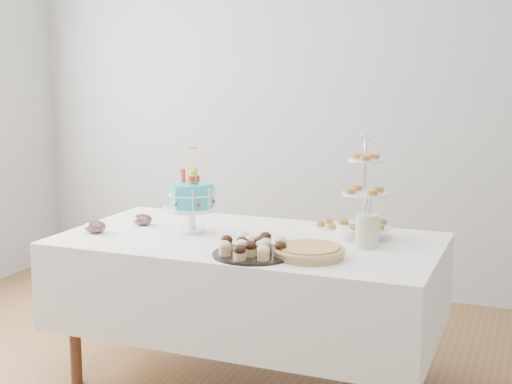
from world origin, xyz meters
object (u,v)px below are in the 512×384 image
at_px(tiered_stand, 364,194).
at_px(pastry_plate, 334,225).
at_px(cupcake_tray, 253,247).
at_px(plate_stack, 354,230).
at_px(jam_bowl_a, 95,227).
at_px(pie, 309,251).
at_px(table, 249,281).
at_px(birthday_cake, 191,210).
at_px(jam_bowl_b, 143,220).
at_px(utensil_pitcher, 367,230).

relative_size(tiered_stand, pastry_plate, 2.19).
xyz_separation_m(cupcake_tray, plate_stack, (0.34, 0.54, -0.01)).
xyz_separation_m(cupcake_tray, jam_bowl_a, (-0.94, 0.11, -0.01)).
bearing_deg(pie, cupcake_tray, -165.59).
bearing_deg(table, birthday_cake, 179.74).
relative_size(pastry_plate, jam_bowl_b, 2.33).
height_order(pastry_plate, jam_bowl_b, jam_bowl_b).
height_order(plate_stack, pastry_plate, plate_stack).
bearing_deg(pie, pastry_plate, 95.50).
bearing_deg(pastry_plate, plate_stack, -46.61).
xyz_separation_m(plate_stack, utensil_pitcher, (0.11, -0.19, 0.05)).
height_order(cupcake_tray, utensil_pitcher, utensil_pitcher).
xyz_separation_m(table, birthday_cake, (-0.33, 0.00, 0.35)).
relative_size(table, jam_bowl_a, 16.99).
bearing_deg(plate_stack, pie, -100.69).
height_order(birthday_cake, cupcake_tray, birthday_cake).
distance_m(table, cupcake_tray, 0.44).
bearing_deg(jam_bowl_a, jam_bowl_b, 62.68).
relative_size(birthday_cake, cupcake_tray, 1.18).
bearing_deg(pastry_plate, pie, -84.50).
xyz_separation_m(pastry_plate, utensil_pitcher, (0.26, -0.35, 0.07)).
distance_m(plate_stack, pastry_plate, 0.22).
relative_size(pie, plate_stack, 1.90).
bearing_deg(utensil_pitcher, pastry_plate, 113.70).
bearing_deg(jam_bowl_a, plate_stack, 18.23).
relative_size(jam_bowl_b, utensil_pitcher, 0.43).
xyz_separation_m(birthday_cake, utensil_pitcher, (0.93, 0.03, -0.03)).
xyz_separation_m(table, cupcake_tray, (0.15, -0.31, 0.27)).
height_order(tiered_stand, jam_bowl_b, tiered_stand).
distance_m(cupcake_tray, utensil_pitcher, 0.57).
bearing_deg(birthday_cake, jam_bowl_b, -176.16).
xyz_separation_m(cupcake_tray, pastry_plate, (0.19, 0.69, -0.03)).
bearing_deg(tiered_stand, cupcake_tray, -126.50).
bearing_deg(pastry_plate, table, -131.78).
relative_size(birthday_cake, utensil_pitcher, 1.80).
xyz_separation_m(pie, utensil_pitcher, (0.20, 0.28, 0.06)).
bearing_deg(table, tiered_stand, 21.77).
height_order(table, plate_stack, plate_stack).
height_order(table, jam_bowl_a, jam_bowl_a).
height_order(birthday_cake, jam_bowl_b, birthday_cake).
distance_m(tiered_stand, jam_bowl_a, 1.41).
height_order(cupcake_tray, pie, cupcake_tray).
height_order(birthday_cake, pie, birthday_cake).
distance_m(jam_bowl_b, utensil_pitcher, 1.26).
height_order(table, birthday_cake, birthday_cake).
bearing_deg(plate_stack, table, -155.44).
distance_m(pastry_plate, jam_bowl_a, 1.27).
distance_m(pie, jam_bowl_b, 1.10).
height_order(jam_bowl_a, utensil_pitcher, utensil_pitcher).
distance_m(pastry_plate, jam_bowl_b, 1.05).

